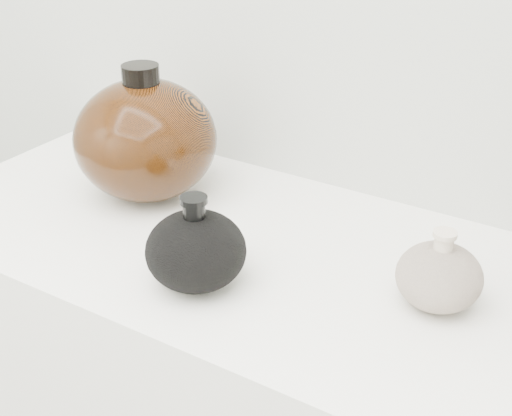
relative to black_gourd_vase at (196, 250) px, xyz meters
The scene contains 3 objects.
black_gourd_vase is the anchor object (origin of this frame).
cream_gourd_vase 0.32m from the black_gourd_vase, 23.23° to the left, with size 0.13×0.13×0.11m.
left_round_pot 0.30m from the black_gourd_vase, 142.28° to the left, with size 0.27×0.27×0.23m.
Camera 1 is at (0.45, 0.18, 1.45)m, focal length 50.00 mm.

